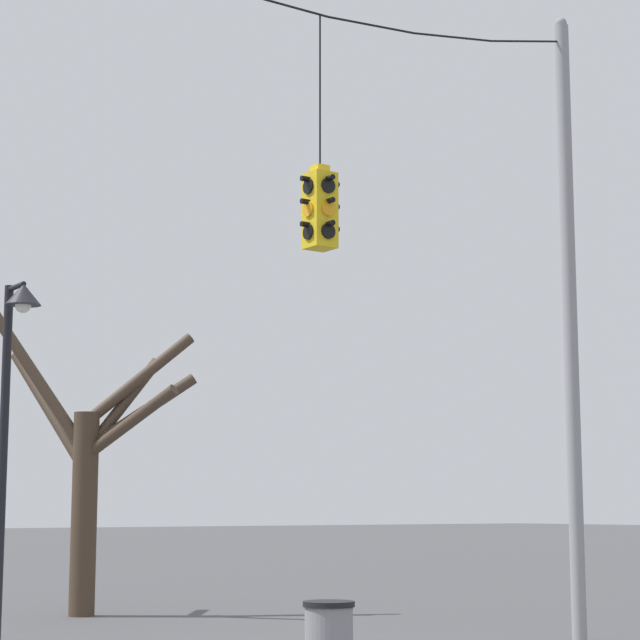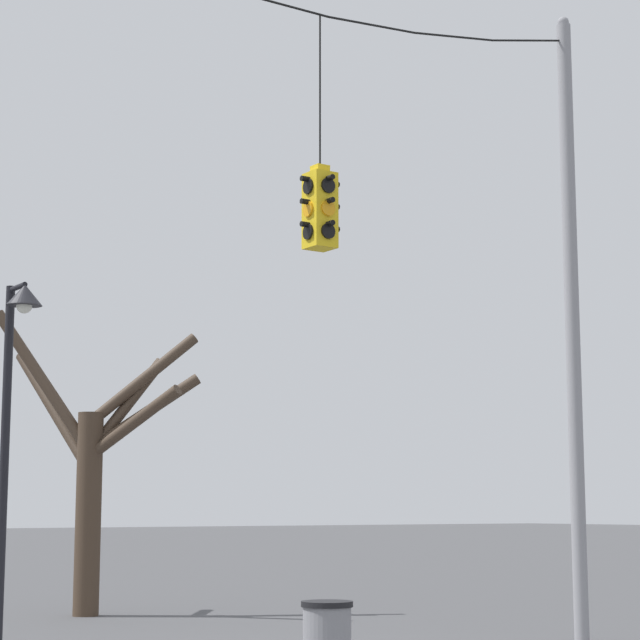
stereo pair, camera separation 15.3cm
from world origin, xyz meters
name	(u,v)px [view 2 (the right image)]	position (x,y,z in m)	size (l,w,h in m)	color
utility_pole_right	(572,318)	(5.08, 0.23, 4.62)	(0.21, 0.21, 9.27)	gray
traffic_light_near_right_pole	(320,208)	(0.59, 0.23, 5.66)	(0.58, 0.58, 3.13)	yellow
street_lamp	(15,378)	(-2.26, 3.21, 3.57)	(0.47, 0.82, 4.84)	black
bare_tree	(94,461)	(1.13, 8.14, 2.70)	(3.33, 3.92, 5.45)	#423326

